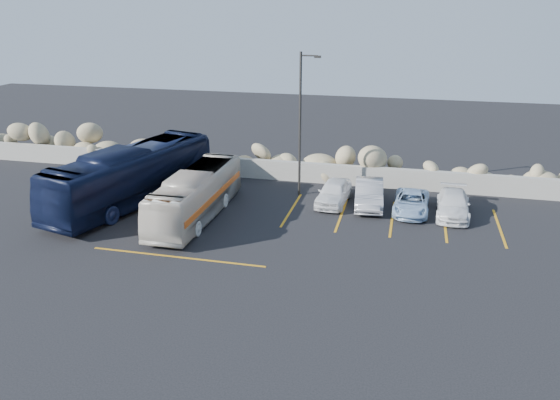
% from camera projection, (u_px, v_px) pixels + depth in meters
% --- Properties ---
extents(ground, '(90.00, 90.00, 0.00)m').
position_uv_depth(ground, '(197.00, 262.00, 23.35)').
color(ground, black).
rests_on(ground, ground).
extents(seawall, '(60.00, 0.40, 1.20)m').
position_uv_depth(seawall, '(268.00, 169.00, 34.10)').
color(seawall, gray).
rests_on(seawall, ground).
extents(riprap_pile, '(54.00, 2.80, 2.60)m').
position_uv_depth(riprap_pile, '(273.00, 154.00, 34.96)').
color(riprap_pile, tan).
rests_on(riprap_pile, ground).
extents(parking_lines, '(18.16, 9.36, 0.01)m').
position_uv_depth(parking_lines, '(325.00, 223.00, 27.40)').
color(parking_lines, '#C58617').
rests_on(parking_lines, ground).
extents(lamppost, '(1.14, 0.18, 8.00)m').
position_uv_depth(lamppost, '(301.00, 121.00, 29.99)').
color(lamppost, '#2F2D2A').
rests_on(lamppost, ground).
extents(vintage_bus, '(2.08, 8.78, 2.44)m').
position_uv_depth(vintage_bus, '(196.00, 195.00, 27.78)').
color(vintage_bus, beige).
rests_on(vintage_bus, ground).
extents(tour_coach, '(5.29, 11.58, 3.14)m').
position_uv_depth(tour_coach, '(132.00, 175.00, 29.69)').
color(tour_coach, black).
rests_on(tour_coach, ground).
extents(car_a, '(1.81, 3.89, 1.29)m').
position_uv_depth(car_a, '(334.00, 192.00, 29.86)').
color(car_a, white).
rests_on(car_a, ground).
extents(car_b, '(1.84, 4.34, 1.39)m').
position_uv_depth(car_b, '(369.00, 193.00, 29.56)').
color(car_b, '#A2A1A5').
rests_on(car_b, ground).
extents(car_c, '(1.82, 4.10, 1.17)m').
position_uv_depth(car_c, '(453.00, 204.00, 28.25)').
color(car_c, white).
rests_on(car_c, ground).
extents(car_d, '(1.90, 3.91, 1.07)m').
position_uv_depth(car_d, '(411.00, 203.00, 28.66)').
color(car_d, '#9CBBDD').
rests_on(car_d, ground).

